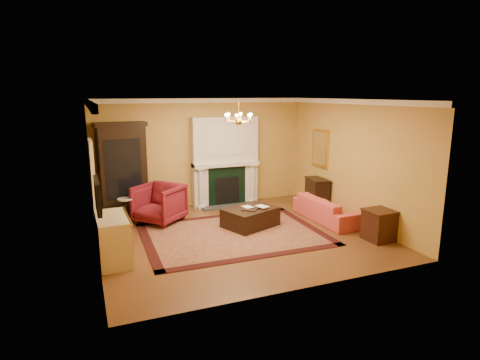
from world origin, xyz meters
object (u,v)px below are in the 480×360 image
pedestal_table (126,210)px  end_table (379,226)px  wingback_armchair (159,202)px  console_table (317,194)px  leather_ottoman (250,217)px  china_cabinet (123,172)px  commode (113,239)px  coral_sofa (327,205)px

pedestal_table → end_table: size_ratio=1.02×
wingback_armchair → pedestal_table: 0.82m
end_table → console_table: console_table is taller
end_table → leather_ottoman: size_ratio=0.54×
china_cabinet → commode: size_ratio=1.97×
pedestal_table → end_table: 5.89m
wingback_armchair → end_table: 5.17m
coral_sofa → end_table: (0.26, -1.59, -0.07)m
china_cabinet → end_table: size_ratio=3.60×
china_cabinet → end_table: bearing=-45.2°
end_table → leather_ottoman: 2.91m
console_table → leather_ottoman: 2.43m
china_cabinet → commode: (-0.51, -2.92, -0.72)m
commode → coral_sofa: bearing=5.4°
coral_sofa → console_table: (0.32, 0.99, 0.01)m
china_cabinet → wingback_armchair: bearing=-57.1°
console_table → china_cabinet: bearing=174.3°
console_table → commode: bearing=-154.7°
end_table → leather_ottoman: bearing=140.5°
pedestal_table → leather_ottoman: 3.03m
china_cabinet → commode: 3.05m
wingback_armchair → coral_sofa: 4.18m
wingback_armchair → console_table: size_ratio=1.27×
china_cabinet → pedestal_table: bearing=-100.9°
pedestal_table → commode: 2.18m
china_cabinet → pedestal_table: (-0.05, -0.79, -0.78)m
coral_sofa → end_table: size_ratio=3.15×
coral_sofa → leather_ottoman: size_ratio=1.71×
end_table → china_cabinet: bearing=141.7°
leather_ottoman → end_table: bearing=-61.0°
coral_sofa → leather_ottoman: bearing=81.0°
pedestal_table → leather_ottoman: size_ratio=0.55×
coral_sofa → leather_ottoman: coral_sofa is taller
wingback_armchair → console_table: bearing=42.2°
pedestal_table → coral_sofa: coral_sofa is taller
coral_sofa → console_table: bearing=-19.5°
china_cabinet → leather_ottoman: (2.70, -2.05, -0.92)m
commode → console_table: commode is taller
end_table → console_table: size_ratio=0.78×
wingback_armchair → pedestal_table: bearing=-139.2°
wingback_armchair → console_table: wingback_armchair is taller
wingback_armchair → console_table: (4.26, -0.43, -0.11)m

